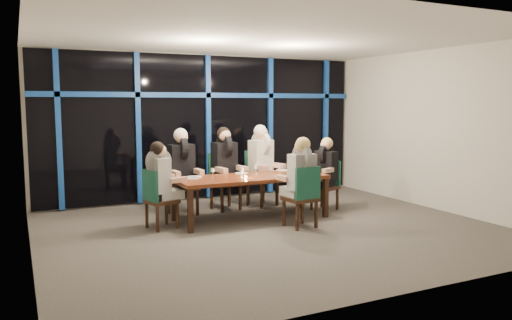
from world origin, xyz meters
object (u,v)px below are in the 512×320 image
object	(u,v)px
dining_table	(251,180)
chair_end_left	(157,196)
chair_far_mid	(223,178)
diner_end_right	(325,163)
water_pitcher	(293,170)
diner_far_mid	(225,156)
diner_far_left	(182,159)
diner_near_mid	(301,169)
chair_far_right	(259,175)
diner_end_left	(161,172)
chair_end_right	(327,182)
wine_bottle	(304,167)
chair_far_left	(181,181)
chair_near_mid	(303,194)
diner_far_right	(262,154)

from	to	relation	value
dining_table	chair_end_left	bearing A→B (deg)	179.63
chair_far_mid	diner_end_right	distance (m)	1.94
water_pitcher	diner_far_mid	bearing A→B (deg)	134.64
diner_far_left	diner_near_mid	xyz separation A→B (m)	(1.43, -1.71, -0.06)
dining_table	diner_far_mid	world-z (taller)	diner_far_mid
chair_far_right	chair_end_left	size ratio (longest dim) A/B	1.13
diner_far_mid	diner_end_left	xyz separation A→B (m)	(-1.46, -0.88, -0.10)
diner_near_mid	chair_far_right	bearing A→B (deg)	-100.47
diner_near_mid	chair_end_right	bearing A→B (deg)	-145.50
dining_table	chair_end_right	distance (m)	1.64
chair_far_right	water_pitcher	world-z (taller)	chair_far_right
wine_bottle	chair_far_left	bearing A→B (deg)	151.36
chair_near_mid	diner_near_mid	xyz separation A→B (m)	(-0.01, 0.08, 0.40)
dining_table	diner_end_right	xyz separation A→B (m)	(1.55, 0.06, 0.21)
diner_far_mid	wine_bottle	size ratio (longest dim) A/B	3.16
dining_table	diner_far_left	xyz separation A→B (m)	(-0.96, 0.85, 0.33)
diner_far_left	diner_near_mid	distance (m)	2.23
chair_far_left	chair_far_right	xyz separation A→B (m)	(1.62, 0.08, 0.01)
diner_near_mid	chair_end_left	bearing A→B (deg)	-27.30
diner_far_right	water_pitcher	world-z (taller)	diner_far_right
chair_near_mid	diner_far_left	size ratio (longest dim) A/B	0.97
chair_end_right	diner_far_left	distance (m)	2.74
chair_far_left	diner_far_right	bearing A→B (deg)	-4.07
chair_near_mid	diner_end_right	xyz separation A→B (m)	(1.07, 1.00, 0.33)
diner_far_left	chair_far_left	bearing A→B (deg)	90.00
diner_far_right	water_pitcher	distance (m)	1.15
diner_end_left	diner_end_right	size ratio (longest dim) A/B	1.03
dining_table	diner_far_right	world-z (taller)	diner_far_right
diner_far_mid	diner_end_right	distance (m)	1.86
diner_far_left	chair_end_left	bearing A→B (deg)	-132.96
chair_end_left	diner_far_right	bearing A→B (deg)	-81.99
chair_end_right	chair_near_mid	size ratio (longest dim) A/B	0.93
dining_table	diner_far_right	xyz separation A→B (m)	(0.68, 0.93, 0.34)
wine_bottle	chair_near_mid	bearing A→B (deg)	-121.13
dining_table	chair_far_left	size ratio (longest dim) A/B	2.46
chair_near_mid	diner_far_right	world-z (taller)	diner_far_right
chair_far_mid	diner_far_left	distance (m)	0.95
chair_far_right	wine_bottle	size ratio (longest dim) A/B	3.29
diner_far_left	diner_far_right	world-z (taller)	diner_far_right
chair_far_mid	chair_end_right	bearing A→B (deg)	-36.00
diner_near_mid	wine_bottle	distance (m)	0.90
chair_far_left	chair_end_left	xyz separation A→B (m)	(-0.68, -0.93, -0.06)
chair_far_left	wine_bottle	xyz separation A→B (m)	(1.94, -1.06, 0.28)
diner_end_left	diner_end_right	world-z (taller)	diner_end_left
diner_far_left	diner_end_right	world-z (taller)	diner_far_left
dining_table	chair_near_mid	bearing A→B (deg)	-62.89
chair_near_mid	diner_end_left	xyz separation A→B (m)	(-2.05, 0.97, 0.36)
chair_far_right	wine_bottle	xyz separation A→B (m)	(0.32, -1.13, 0.27)
chair_far_mid	chair_end_left	bearing A→B (deg)	-155.77
dining_table	diner_far_left	distance (m)	1.32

